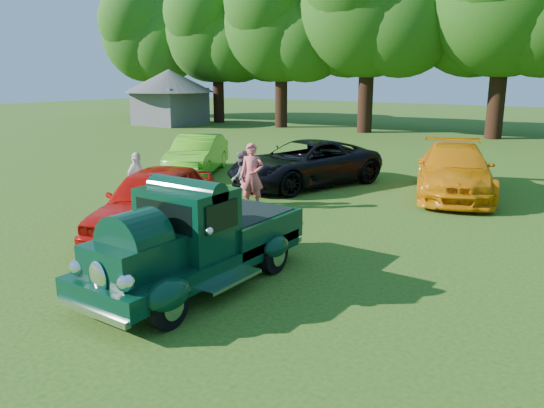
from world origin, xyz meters
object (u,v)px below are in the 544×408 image
Objects in this scene: red_convertible at (156,201)px; back_car_black at (305,163)px; spectator_white at (137,180)px; gazebo at (170,91)px; back_car_lime at (197,154)px; back_car_orange at (454,170)px; spectator_pink at (252,176)px; hero_pickup at (197,242)px; spectator_grey at (242,178)px.

back_car_black is at bearing 66.69° from red_convertible.
gazebo reaches higher than spectator_white.
back_car_lime is at bearing -42.26° from gazebo.
back_car_black is (-0.07, 6.52, -0.04)m from red_convertible.
spectator_pink is (-3.97, -4.69, 0.13)m from back_car_orange.
back_car_black is at bearing -23.73° from back_car_lime.
back_car_black is 0.81× the size of gazebo.
spectator_pink is 0.27× the size of gazebo.
back_car_orange is (8.72, 1.62, 0.06)m from back_car_lime.
back_car_black is at bearing -34.50° from gazebo.
back_car_orange is 0.80× the size of gazebo.
gazebo is (-22.07, 21.42, 1.66)m from hero_pickup.
hero_pickup is at bearing -135.81° from spectator_white.
back_car_lime is at bearing 101.52° from red_convertible.
gazebo reaches higher than back_car_black.
gazebo is (-19.24, 16.52, 1.65)m from spectator_grey.
spectator_grey is (-0.42, 0.09, -0.12)m from spectator_pink.
back_car_black is at bearing -37.25° from spectator_white.
spectator_pink reaches higher than spectator_white.
spectator_grey reaches higher than back_car_lime.
spectator_white is (-2.19, -5.06, 0.02)m from back_car_black.
spectator_white is (-6.56, -6.37, 0.00)m from back_car_orange.
hero_pickup is 0.68× the size of gazebo.
red_convertible is at bearing -136.65° from spectator_white.
spectator_pink is at bearing 60.14° from red_convertible.
gazebo reaches higher than spectator_pink.
back_car_lime is at bearing 10.65° from spectator_white.
red_convertible is at bearing -82.32° from back_car_lime.
spectator_white is at bearing -93.33° from back_car_lime.
back_car_black is (-2.81, 8.19, -0.02)m from hero_pickup.
back_car_lime is 4.36m from back_car_black.
spectator_grey reaches higher than back_car_orange.
spectator_pink is at bearing -70.82° from spectator_white.
hero_pickup reaches higher than back_car_orange.
spectator_pink is 3.09m from spectator_white.
red_convertible is 0.87× the size of back_car_orange.
spectator_pink reaches higher than back_car_lime.
spectator_grey is at bearing 67.73° from red_convertible.
back_car_orange is at bearing -59.65° from spectator_white.
hero_pickup reaches higher than back_car_black.
spectator_pink reaches higher than spectator_grey.
hero_pickup is 0.84× the size of back_car_black.
back_car_lime is 20.21m from gazebo.
gazebo is (-19.26, 13.24, 1.68)m from back_car_black.
spectator_white is at bearing -84.78° from spectator_grey.
back_car_lime is at bearing 121.63° from spectator_pink.
spectator_pink is (-2.41, 4.81, 0.13)m from hero_pickup.
red_convertible reaches higher than back_car_black.
back_car_orange reaches higher than back_car_black.
spectator_white is (-2.59, -1.68, -0.13)m from spectator_pink.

